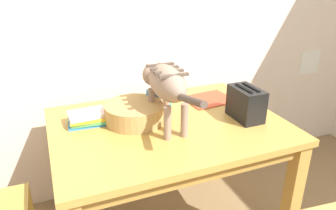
% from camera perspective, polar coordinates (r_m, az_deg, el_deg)
% --- Properties ---
extents(wall_rear, '(4.56, 0.11, 2.50)m').
position_cam_1_polar(wall_rear, '(2.07, -8.47, 16.68)').
color(wall_rear, silver).
rests_on(wall_rear, ground_plane).
extents(dining_table, '(1.18, 0.87, 0.74)m').
position_cam_1_polar(dining_table, '(1.71, 0.00, -5.95)').
color(dining_table, '#BB8C3E').
rests_on(dining_table, ground_plane).
extents(cat, '(0.16, 0.67, 0.31)m').
position_cam_1_polar(cat, '(1.56, -0.53, 3.83)').
color(cat, gray).
rests_on(cat, dining_table).
extents(saucer_bowl, '(0.20, 0.20, 0.04)m').
position_cam_1_polar(saucer_bowl, '(1.80, -2.54, -0.34)').
color(saucer_bowl, teal).
rests_on(saucer_bowl, dining_table).
extents(coffee_mug, '(0.12, 0.08, 0.08)m').
position_cam_1_polar(coffee_mug, '(1.78, -2.47, 1.43)').
color(coffee_mug, '#367FC0').
rests_on(coffee_mug, saucer_bowl).
extents(magazine, '(0.30, 0.25, 0.01)m').
position_cam_1_polar(magazine, '(1.96, 7.22, 1.01)').
color(magazine, '#D04126').
rests_on(magazine, dining_table).
extents(book_stack, '(0.21, 0.14, 0.06)m').
position_cam_1_polar(book_stack, '(1.69, -14.05, -2.27)').
color(book_stack, '#2D80CB').
rests_on(book_stack, dining_table).
extents(wicker_basket, '(0.31, 0.31, 0.10)m').
position_cam_1_polar(wicker_basket, '(1.67, -5.95, -1.32)').
color(wicker_basket, tan).
rests_on(wicker_basket, dining_table).
extents(toaster, '(0.12, 0.20, 0.18)m').
position_cam_1_polar(toaster, '(1.73, 13.67, 0.27)').
color(toaster, black).
rests_on(toaster, dining_table).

